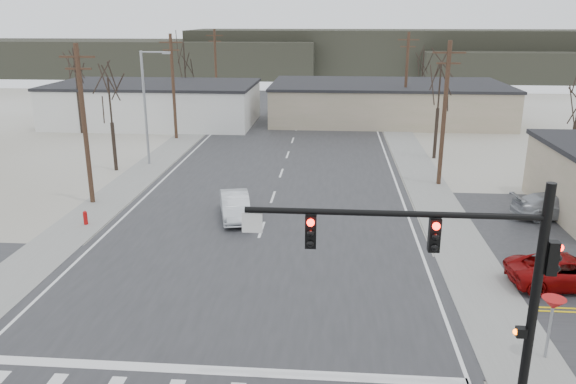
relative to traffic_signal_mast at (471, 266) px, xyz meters
name	(u,v)px	position (x,y,z in m)	size (l,w,h in m)	color
ground	(238,298)	(-7.89, 6.20, -4.67)	(140.00, 140.00, 0.00)	silver
main_road	(275,193)	(-7.89, 21.20, -4.65)	(18.00, 110.00, 0.05)	#28282B
cross_road	(238,298)	(-7.89, 6.20, -4.65)	(90.00, 10.00, 0.04)	#28282B
sidewalk_left	(146,170)	(-18.49, 26.20, -4.64)	(3.00, 90.00, 0.06)	gray
sidewalk_right	(422,176)	(2.71, 26.20, -4.64)	(3.00, 90.00, 0.06)	gray
traffic_signal_mast	(471,266)	(0.00, 0.00, 0.00)	(8.95, 0.43, 7.20)	black
fire_hydrant	(85,218)	(-18.09, 14.20, -4.22)	(0.24, 0.24, 0.87)	#A50C0C
yield_sign	(553,306)	(3.61, 2.70, -2.61)	(0.80, 0.80, 2.35)	gray
building_left_far	(155,103)	(-23.89, 46.20, -2.42)	(22.30, 12.30, 4.50)	silver
building_right_far	(387,102)	(2.11, 50.20, -2.52)	(26.30, 14.30, 4.30)	tan
upole_left_b	(84,123)	(-19.39, 18.20, 0.55)	(2.20, 0.30, 10.00)	#422D1E
upole_left_c	(173,85)	(-19.39, 38.20, 0.55)	(2.20, 0.30, 10.00)	#422D1E
upole_left_d	(216,67)	(-19.39, 58.20, 0.55)	(2.20, 0.30, 10.00)	#422D1E
upole_right_a	(444,112)	(3.61, 24.20, 0.55)	(2.20, 0.30, 10.00)	#422D1E
upole_right_b	(406,78)	(3.61, 46.20, 0.55)	(2.20, 0.30, 10.00)	#422D1E
streetlight_main	(147,102)	(-18.69, 28.20, 0.41)	(2.40, 0.25, 9.00)	gray
tree_left_near	(110,103)	(-20.89, 26.20, 0.55)	(3.30, 3.30, 7.35)	#31251E
tree_right_mid	(439,88)	(4.61, 32.20, 1.26)	(3.74, 3.74, 8.33)	#31251E
tree_left_far	(184,62)	(-21.89, 52.20, 1.61)	(3.96, 3.96, 8.82)	#31251E
tree_right_far	(423,66)	(7.11, 58.20, 0.91)	(3.52, 3.52, 7.84)	#31251E
tree_left_mid	(75,71)	(-29.89, 40.20, 1.61)	(3.96, 3.96, 8.82)	#31251E
hill_left	(142,58)	(-42.89, 98.20, -1.17)	(70.00, 18.00, 7.00)	#333026
hill_center	(390,53)	(7.11, 102.20, -0.17)	(80.00, 18.00, 9.00)	#333026
sedan_crossing	(235,206)	(-9.69, 16.02, -3.87)	(1.61, 4.63, 1.53)	#ADB2B8
car_far_a	(339,111)	(-3.31, 52.10, -3.92)	(1.99, 4.90, 1.42)	black
car_far_b	(286,97)	(-10.77, 64.12, -3.97)	(1.55, 3.85, 1.31)	black
car_parked_red	(567,271)	(6.43, 8.44, -3.93)	(2.36, 5.12, 1.42)	#780606
car_parked_silver	(555,206)	(9.23, 17.55, -3.91)	(2.04, 5.03, 1.46)	gray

